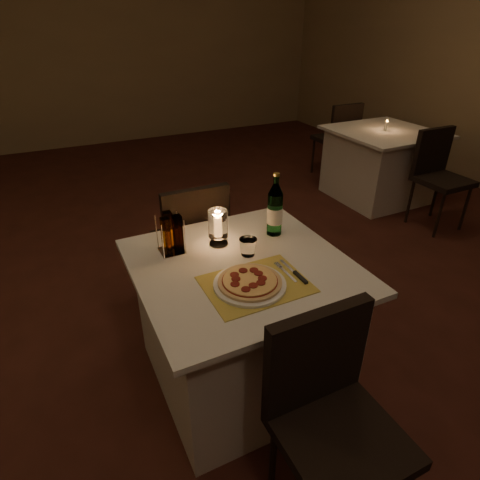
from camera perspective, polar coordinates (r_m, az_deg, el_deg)
name	(u,v)px	position (r m, az deg, el deg)	size (l,w,h in m)	color
floor	(190,362)	(2.49, -7.08, -16.78)	(8.00, 10.00, 0.02)	#431C15
wall_back	(61,39)	(6.70, -24.10, 24.65)	(8.00, 0.02, 3.00)	#957C56
main_table	(242,323)	(2.14, 0.24, -11.69)	(1.00, 1.00, 0.74)	silver
chair_near	(329,404)	(1.60, 12.54, -21.83)	(0.42, 0.42, 0.90)	black
chair_far	(193,235)	(2.59, -6.76, 0.74)	(0.42, 0.42, 0.90)	black
placemat	(256,284)	(1.78, 2.26, -6.31)	(0.45, 0.34, 0.00)	gold
plate	(250,284)	(1.76, 1.40, -6.32)	(0.32, 0.32, 0.01)	white
pizza	(250,281)	(1.75, 1.40, -5.88)	(0.28, 0.28, 0.02)	#D8B77F
fork	(284,271)	(1.87, 6.27, -4.35)	(0.02, 0.18, 0.00)	silver
knife	(298,275)	(1.84, 8.19, -4.92)	(0.02, 0.22, 0.01)	black
tumbler	(248,247)	(1.97, 1.15, -1.00)	(0.09, 0.09, 0.09)	white
water_bottle	(275,210)	(2.13, 4.99, 4.23)	(0.08, 0.08, 0.34)	#60B36C
hurricane_candle	(218,225)	(2.03, -3.16, 2.17)	(0.10, 0.10, 0.19)	white
cruet_caddy	(171,235)	(1.99, -9.77, 0.68)	(0.12, 0.12, 0.21)	white
neighbor_table_right	(379,164)	(4.66, 19.21, 10.11)	(1.00, 1.00, 0.74)	silver
neighbor_chair_ra	(438,169)	(4.16, 26.31, 9.08)	(0.42, 0.42, 0.90)	black
neighbor_chair_rb	(340,133)	(5.11, 13.98, 14.53)	(0.42, 0.42, 0.90)	black
neighbor_candle_right	(386,126)	(4.55, 20.08, 15.02)	(0.03, 0.03, 0.11)	white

